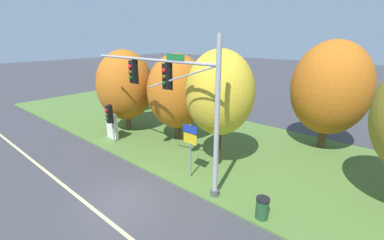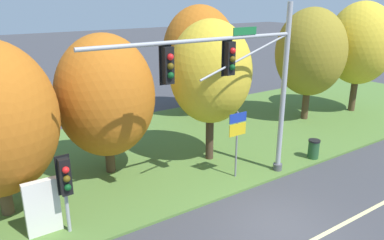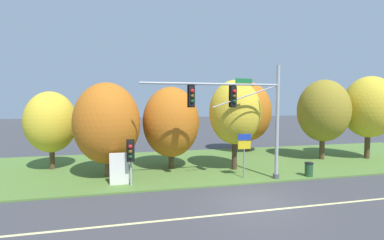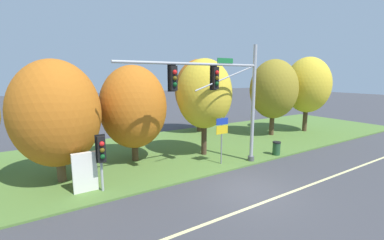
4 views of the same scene
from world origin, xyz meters
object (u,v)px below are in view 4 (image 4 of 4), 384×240
(trash_bin, at_px, (276,148))
(traffic_signal_mast, at_px, (223,91))
(tree_behind_signpost, at_px, (133,107))
(tree_left_of_mast, at_px, (56,114))
(tree_tall_centre, at_px, (199,90))
(route_sign_post, at_px, (222,132))
(tree_mid_verge, at_px, (204,94))
(tree_furthest_back, at_px, (308,85))
(info_kiosk, at_px, (85,172))
(pedestrian_signal_near_kerb, at_px, (101,152))
(tree_right_far, at_px, (274,89))

(trash_bin, bearing_deg, traffic_signal_mast, 179.66)
(tree_behind_signpost, bearing_deg, tree_left_of_mast, -165.31)
(tree_tall_centre, bearing_deg, trash_bin, -88.74)
(route_sign_post, height_order, trash_bin, route_sign_post)
(route_sign_post, bearing_deg, trash_bin, -7.68)
(tree_mid_verge, bearing_deg, tree_left_of_mast, 178.84)
(tree_tall_centre, height_order, tree_furthest_back, tree_furthest_back)
(trash_bin, bearing_deg, tree_tall_centre, 91.26)
(tree_furthest_back, height_order, info_kiosk, tree_furthest_back)
(traffic_signal_mast, bearing_deg, trash_bin, -0.34)
(pedestrian_signal_near_kerb, height_order, tree_furthest_back, tree_furthest_back)
(info_kiosk, bearing_deg, tree_furthest_back, 7.54)
(tree_behind_signpost, bearing_deg, info_kiosk, -138.83)
(route_sign_post, bearing_deg, pedestrian_signal_near_kerb, -179.00)
(route_sign_post, bearing_deg, tree_tall_centre, 64.28)
(traffic_signal_mast, xyz_separation_m, pedestrian_signal_near_kerb, (-6.78, 0.44, -2.62))
(tree_mid_verge, distance_m, tree_tall_centre, 7.62)
(tree_left_of_mast, distance_m, trash_bin, 13.80)
(pedestrian_signal_near_kerb, bearing_deg, tree_right_far, 13.60)
(traffic_signal_mast, relative_size, route_sign_post, 3.00)
(tree_right_far, bearing_deg, info_kiosk, -168.66)
(tree_mid_verge, relative_size, tree_right_far, 0.95)
(tree_left_of_mast, xyz_separation_m, tree_right_far, (17.72, 1.40, 0.67))
(route_sign_post, height_order, tree_mid_verge, tree_mid_verge)
(route_sign_post, height_order, tree_tall_centre, tree_tall_centre)
(pedestrian_signal_near_kerb, bearing_deg, tree_tall_centre, 37.78)
(trash_bin, bearing_deg, route_sign_post, 172.32)
(tree_left_of_mast, relative_size, trash_bin, 6.72)
(tree_behind_signpost, xyz_separation_m, tree_tall_centre, (8.49, 5.16, 0.55))
(route_sign_post, height_order, tree_behind_signpost, tree_behind_signpost)
(tree_right_far, bearing_deg, trash_bin, -136.38)
(pedestrian_signal_near_kerb, distance_m, tree_right_far, 16.82)
(tree_right_far, xyz_separation_m, trash_bin, (-4.60, -4.39, -3.75))
(route_sign_post, bearing_deg, traffic_signal_mast, -126.92)
(traffic_signal_mast, bearing_deg, info_kiosk, 172.59)
(traffic_signal_mast, distance_m, tree_behind_signpost, 5.75)
(tree_behind_signpost, height_order, tree_mid_verge, tree_mid_verge)
(tree_mid_verge, height_order, tree_right_far, tree_right_far)
(route_sign_post, xyz_separation_m, tree_behind_signpost, (-4.29, 3.55, 1.48))
(tree_tall_centre, bearing_deg, tree_right_far, -45.62)
(tree_behind_signpost, height_order, tree_tall_centre, tree_tall_centre)
(tree_tall_centre, xyz_separation_m, info_kiosk, (-12.08, -8.30, -3.08))
(route_sign_post, bearing_deg, info_kiosk, 177.05)
(trash_bin, bearing_deg, pedestrian_signal_near_kerb, 177.69)
(tree_tall_centre, xyz_separation_m, trash_bin, (0.20, -9.30, -3.55))
(pedestrian_signal_near_kerb, height_order, info_kiosk, pedestrian_signal_near_kerb)
(tree_furthest_back, bearing_deg, trash_bin, -156.59)
(tree_furthest_back, relative_size, trash_bin, 7.77)
(tree_furthest_back, xyz_separation_m, trash_bin, (-8.73, -3.78, -4.07))
(pedestrian_signal_near_kerb, bearing_deg, tree_behind_signpost, 51.65)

